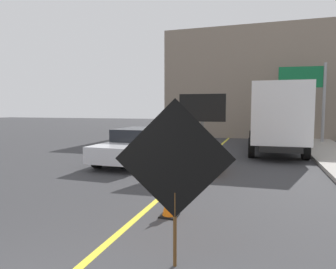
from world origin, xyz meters
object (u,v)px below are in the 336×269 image
at_px(traffic_cone_mid_lane, 190,176).
at_px(highway_guide_sign, 311,89).
at_px(traffic_cone_near_sign, 169,201).
at_px(pickup_car, 138,145).
at_px(arrow_board_trailer, 202,158).
at_px(roadwork_sign, 175,162).
at_px(box_truck, 276,117).

bearing_deg(traffic_cone_mid_lane, highway_guide_sign, 69.22).
relative_size(highway_guide_sign, traffic_cone_near_sign, 7.74).
relative_size(pickup_car, highway_guide_sign, 1.00).
distance_m(arrow_board_trailer, traffic_cone_mid_lane, 2.14).
height_order(roadwork_sign, highway_guide_sign, highway_guide_sign).
bearing_deg(highway_guide_sign, roadwork_sign, -103.21).
xyz_separation_m(pickup_car, traffic_cone_mid_lane, (2.97, -3.27, -0.41)).
distance_m(box_truck, pickup_car, 7.16).
bearing_deg(traffic_cone_mid_lane, traffic_cone_near_sign, -86.60).
xyz_separation_m(arrow_board_trailer, traffic_cone_mid_lane, (0.08, -2.13, -0.19)).
height_order(box_truck, traffic_cone_near_sign, box_truck).
height_order(arrow_board_trailer, highway_guide_sign, highway_guide_sign).
xyz_separation_m(highway_guide_sign, traffic_cone_mid_lane, (-4.71, -12.42, -3.13)).
xyz_separation_m(box_truck, traffic_cone_near_sign, (-2.39, -10.14, -1.48)).
bearing_deg(arrow_board_trailer, highway_guide_sign, 65.04).
relative_size(roadwork_sign, pickup_car, 0.47).
bearing_deg(traffic_cone_mid_lane, pickup_car, 132.23).
relative_size(box_truck, pickup_car, 1.42).
bearing_deg(box_truck, highway_guide_sign, 65.17).
height_order(traffic_cone_near_sign, traffic_cone_mid_lane, traffic_cone_near_sign).
height_order(arrow_board_trailer, box_truck, box_truck).
xyz_separation_m(roadwork_sign, box_truck, (1.74, 11.98, 0.33)).
bearing_deg(pickup_car, box_truck, 38.88).
height_order(box_truck, pickup_car, box_truck).
height_order(box_truck, traffic_cone_mid_lane, box_truck).
bearing_deg(arrow_board_trailer, traffic_cone_mid_lane, -87.95).
distance_m(pickup_car, traffic_cone_mid_lane, 4.44).
distance_m(box_truck, traffic_cone_near_sign, 10.52).
relative_size(roadwork_sign, traffic_cone_near_sign, 3.61).
bearing_deg(box_truck, traffic_cone_mid_lane, -108.20).
height_order(pickup_car, highway_guide_sign, highway_guide_sign).
bearing_deg(roadwork_sign, pickup_car, 116.56).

